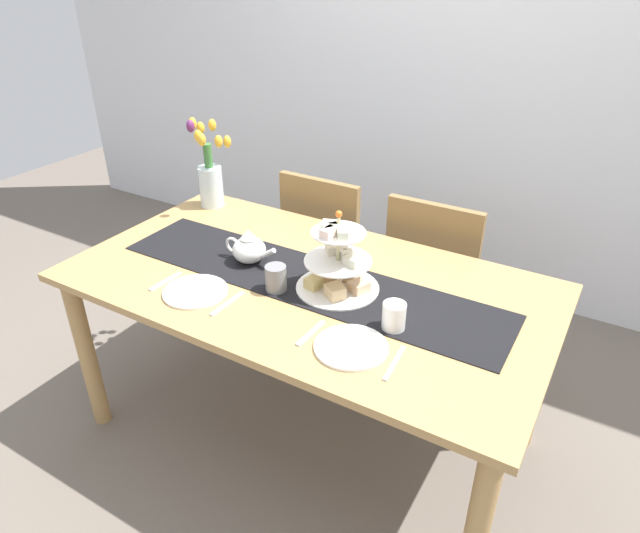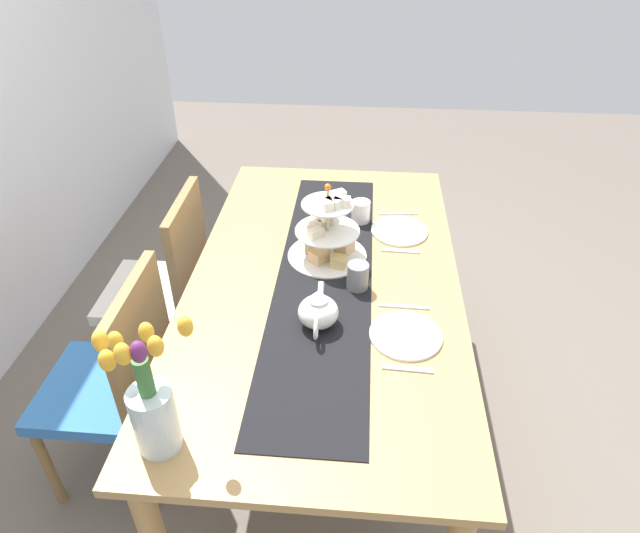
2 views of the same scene
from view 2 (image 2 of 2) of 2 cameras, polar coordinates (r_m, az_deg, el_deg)
name	(u,v)px [view 2 (image 2 of 2)]	position (r m, az deg, el deg)	size (l,w,h in m)	color
ground_plane	(324,417)	(2.55, 0.37, -15.17)	(8.00, 8.00, 0.00)	#6B6056
dining_table	(324,299)	(2.07, 0.44, -3.34)	(1.79, 0.97, 0.77)	tan
chair_left	(118,377)	(2.14, -19.95, -10.57)	(0.42, 0.42, 0.91)	olive
chair_right	(167,281)	(2.53, -15.36, -1.46)	(0.42, 0.42, 0.91)	olive
table_runner	(323,277)	(2.01, 0.33, -1.10)	(1.53, 0.34, 0.00)	black
tiered_cake_stand	(328,235)	(2.07, 0.80, 3.19)	(0.30, 0.30, 0.30)	beige
teapot	(318,311)	(1.78, -0.18, -4.55)	(0.24, 0.13, 0.14)	white
tulip_vase	(151,404)	(1.44, -16.88, -13.31)	(0.17, 0.21, 0.41)	silver
dinner_plate_left	(406,335)	(1.79, 8.74, -6.95)	(0.23, 0.23, 0.01)	white
fork_left	(408,369)	(1.69, 8.94, -10.31)	(0.02, 0.15, 0.01)	silver
knife_left	(404,307)	(1.90, 8.56, -4.07)	(0.01, 0.17, 0.01)	silver
dinner_plate_right	(399,231)	(2.29, 8.10, 3.62)	(0.23, 0.23, 0.01)	white
fork_right	(400,251)	(2.17, 8.22, 1.57)	(0.02, 0.15, 0.01)	silver
knife_right	(398,214)	(2.42, 7.99, 5.38)	(0.01, 0.17, 0.01)	silver
mug_grey	(358,276)	(1.94, 3.87, -0.97)	(0.08, 0.08, 0.10)	slate
mug_white_text	(361,212)	(2.33, 4.19, 5.60)	(0.08, 0.08, 0.10)	white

